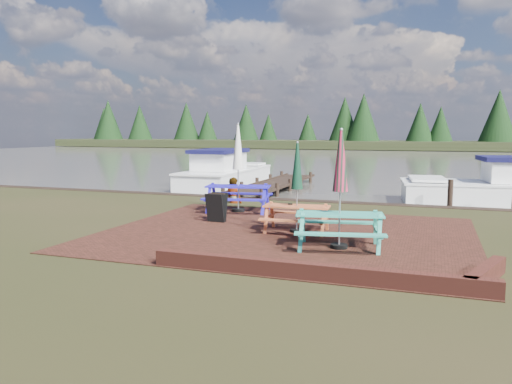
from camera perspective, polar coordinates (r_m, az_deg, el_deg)
The scene contains 13 objects.
ground at distance 11.59m, azimuth 2.06°, elevation -5.76°, with size 120.00×120.00×0.00m, color black.
paving at distance 12.52m, azimuth 3.45°, elevation -4.76°, with size 9.00×7.50×0.02m, color #351910.
brick_wall at distance 8.80m, azimuth 10.81°, elevation -9.02°, with size 6.21×1.79×0.30m.
water at distance 47.97m, azimuth 15.51°, elevation 3.68°, with size 120.00×60.00×0.02m, color #4E4A43.
far_treeline at distance 76.86m, azimuth 17.17°, elevation 7.22°, with size 120.00×10.00×8.10m.
picnic_table_teal at distance 10.93m, azimuth 9.55°, elevation -1.80°, with size 2.16×2.00×2.59m.
picnic_table_red at distance 12.57m, azimuth 4.69°, elevation -1.08°, with size 1.74×1.57×2.28m.
picnic_table_blue at distance 15.74m, azimuth -2.05°, elevation 1.20°, with size 2.29×2.12×2.77m.
chalkboard at distance 14.03m, azimuth -4.51°, elevation -1.77°, with size 0.52×0.49×0.83m.
jetty at distance 23.24m, azimuth 2.20°, elevation 0.95°, with size 1.76×9.08×1.00m.
boat_jetty at distance 24.74m, azimuth -3.59°, elevation 2.01°, with size 2.50×7.14×2.07m.
boat_near at distance 20.83m, azimuth 26.90°, elevation 0.27°, with size 7.59×3.43×1.98m.
person at distance 17.74m, azimuth -2.58°, elevation 1.64°, with size 0.66×0.43×1.81m, color gray.
Camera 1 is at (3.39, -10.78, 2.56)m, focal length 35.00 mm.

